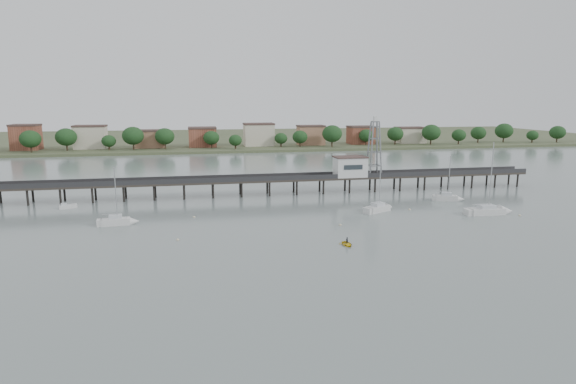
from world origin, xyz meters
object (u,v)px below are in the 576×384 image
lattice_tower (374,149)px  sailboat_b (121,221)px  sailboat_e (450,198)px  yellow_dinghy (347,245)px  white_tender (68,207)px  sailboat_c (381,208)px  pier (255,180)px  sailboat_d (494,211)px

lattice_tower → sailboat_b: 65.90m
sailboat_e → yellow_dinghy: size_ratio=3.78×
sailboat_b → white_tender: (-13.64, 17.18, -0.22)m
yellow_dinghy → sailboat_c: bearing=51.8°
lattice_tower → white_tender: (-74.07, -6.94, -10.67)m
pier → sailboat_d: bearing=-32.8°
white_tender → sailboat_d: bearing=-31.0°
pier → sailboat_e: sailboat_e is taller
white_tender → yellow_dinghy: (51.98, -38.47, -0.43)m
lattice_tower → white_tender: bearing=-174.6°
lattice_tower → yellow_dinghy: 51.71m
lattice_tower → pier: bearing=-180.0°
lattice_tower → yellow_dinghy: size_ratio=5.24×
sailboat_e → white_tender: sailboat_e is taller
lattice_tower → sailboat_b: bearing=-158.2°
sailboat_e → white_tender: size_ratio=2.89×
pier → sailboat_c: size_ratio=11.70×
pier → sailboat_b: size_ratio=12.76×
lattice_tower → sailboat_c: 26.04m
sailboat_d → yellow_dinghy: size_ratio=5.42×
sailboat_d → white_tender: (-89.27, 23.19, -0.20)m
sailboat_e → lattice_tower: bearing=151.3°
white_tender → yellow_dinghy: bearing=-53.0°
pier → sailboat_c: 33.72m
sailboat_b → sailboat_c: (53.54, 1.29, -0.01)m
lattice_tower → white_tender: 75.16m
sailboat_b → sailboat_d: bearing=-10.0°
sailboat_e → sailboat_d: sailboat_d is taller
sailboat_b → sailboat_c: bearing=-4.0°
pier → lattice_tower: 32.34m
sailboat_d → sailboat_e: bearing=99.1°
pier → lattice_tower: lattice_tower is taller
pier → white_tender: (-42.57, -6.94, -3.36)m
lattice_tower → sailboat_b: lattice_tower is taller
yellow_dinghy → sailboat_d: bearing=18.0°
sailboat_b → yellow_dinghy: sailboat_b is taller
sailboat_e → pier: bearing=-178.2°
sailboat_d → sailboat_c: bearing=163.4°
pier → sailboat_b: bearing=-140.2°
lattice_tower → yellow_dinghy: bearing=-115.9°
sailboat_c → white_tender: sailboat_c is taller
sailboat_b → sailboat_e: bearing=1.0°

